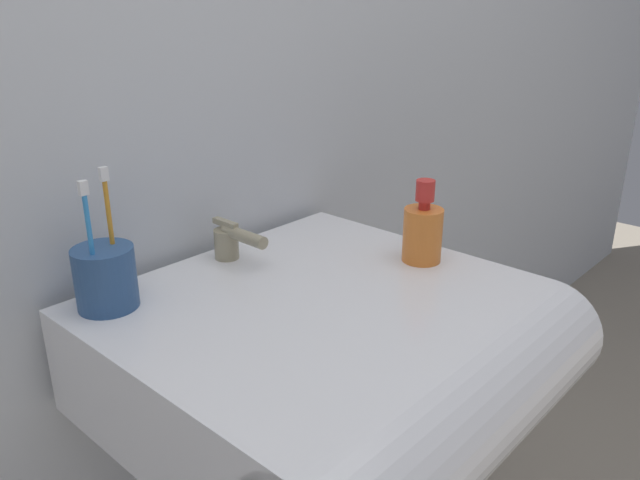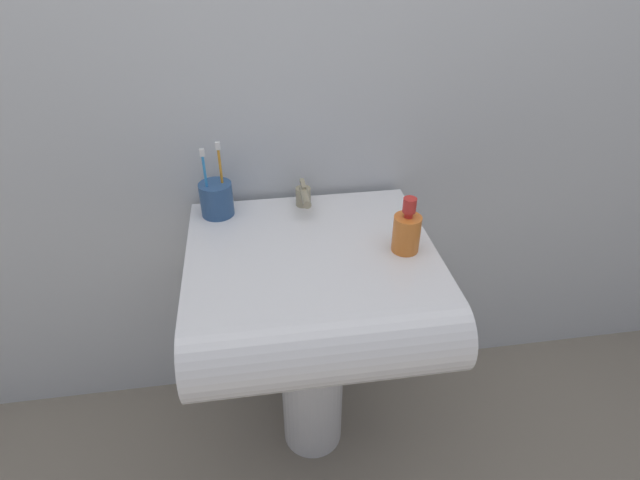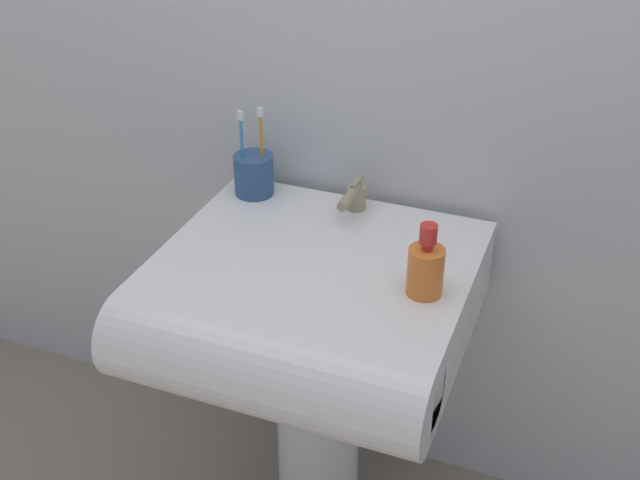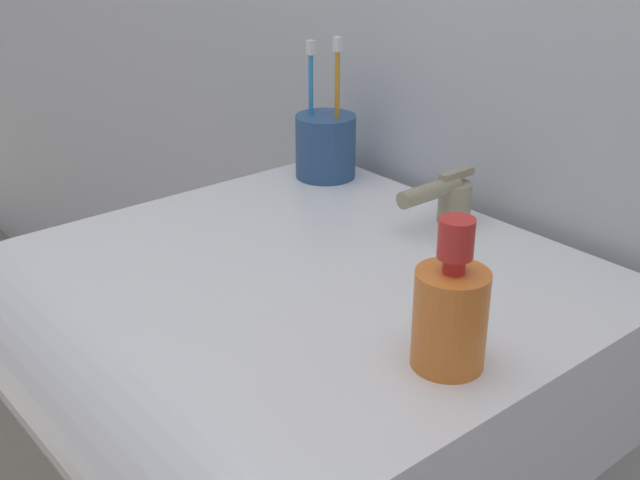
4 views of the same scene
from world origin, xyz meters
name	(u,v)px [view 1 (image 1 of 4)]	position (x,y,z in m)	size (l,w,h in m)	color
sink_basin	(342,358)	(0.00, -0.06, 0.68)	(0.62, 0.60, 0.17)	white
faucet	(232,241)	(0.01, 0.20, 0.80)	(0.04, 0.12, 0.07)	tan
toothbrush_cup	(105,277)	(-0.23, 0.19, 0.81)	(0.09, 0.09, 0.21)	#2D5184
soap_bottle	(423,231)	(0.23, -0.05, 0.82)	(0.07, 0.07, 0.14)	orange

